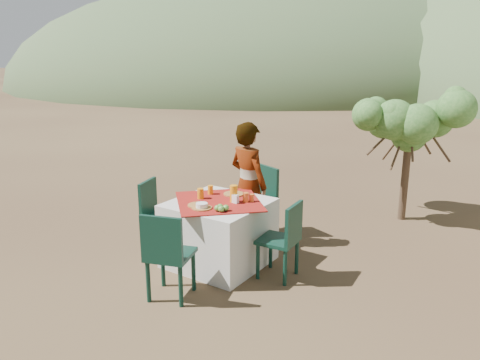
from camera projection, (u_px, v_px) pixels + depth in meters
name	position (u px, v px, depth m)	size (l,w,h in m)	color
ground	(285.00, 262.00, 5.54)	(160.00, 160.00, 0.00)	#3C291B
table	(219.00, 232.00, 5.42)	(1.30, 1.30, 0.76)	silver
chair_far	(260.00, 198.00, 6.24)	(0.56, 0.56, 0.94)	black
chair_near	(167.00, 252.00, 4.56)	(0.54, 0.54, 0.92)	black
chair_left	(156.00, 212.00, 5.79)	(0.51, 0.51, 0.88)	black
chair_right	(284.00, 237.00, 5.02)	(0.43, 0.43, 0.86)	black
person	(248.00, 184.00, 5.89)	(0.58, 0.38, 1.59)	#8C6651
shrub_tree	(414.00, 129.00, 6.65)	(1.45, 1.43, 1.71)	#463223
hill_near_left	(267.00, 83.00, 39.27)	(40.00, 40.00, 16.00)	#405832
plate_far	(234.00, 194.00, 5.57)	(0.25, 0.25, 0.01)	brown
plate_near	(198.00, 205.00, 5.15)	(0.23, 0.23, 0.01)	brown
glass_far	(210.00, 190.00, 5.57)	(0.07, 0.07, 0.11)	orange
glass_near	(201.00, 193.00, 5.40)	(0.07, 0.07, 0.12)	orange
juice_pitcher	(234.00, 194.00, 5.27)	(0.09, 0.09, 0.19)	orange
bowl_plate	(202.00, 208.00, 5.07)	(0.22, 0.22, 0.01)	brown
white_bowl	(202.00, 205.00, 5.06)	(0.13, 0.13, 0.05)	white
jar_left	(246.00, 197.00, 5.27)	(0.07, 0.07, 0.11)	orange
jar_right	(252.00, 198.00, 5.29)	(0.05, 0.05, 0.09)	orange
napkin_holder	(235.00, 199.00, 5.24)	(0.08, 0.04, 0.10)	white
fruit_cluster	(221.00, 208.00, 4.97)	(0.14, 0.13, 0.07)	#569536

